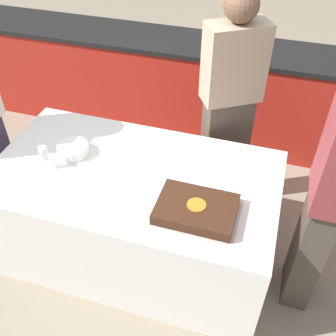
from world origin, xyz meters
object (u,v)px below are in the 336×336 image
object	(u,v)px
wine_glass	(44,155)
cake	(196,209)
plate_stack	(73,149)
person_cutting_cake	(229,107)
person_seated_right	(326,201)

from	to	relation	value
wine_glass	cake	bearing A→B (deg)	-5.48
plate_stack	wine_glass	bearing A→B (deg)	-118.13
wine_glass	person_cutting_cake	xyz separation A→B (m)	(0.97, 0.82, 0.02)
plate_stack	person_cutting_cake	bearing A→B (deg)	36.36
cake	person_cutting_cake	xyz separation A→B (m)	(-0.00, 0.91, 0.09)
wine_glass	person_cutting_cake	bearing A→B (deg)	40.21
person_seated_right	plate_stack	bearing A→B (deg)	-92.35
cake	wine_glass	distance (m)	0.98
wine_glass	person_seated_right	size ratio (longest dim) A/B	0.10
wine_glass	person_cutting_cake	size ratio (longest dim) A/B	0.10
plate_stack	person_cutting_cake	distance (m)	1.09
plate_stack	person_seated_right	distance (m)	1.54
plate_stack	person_seated_right	size ratio (longest dim) A/B	0.12
plate_stack	person_cutting_cake	xyz separation A→B (m)	(0.88, 0.65, 0.09)
person_cutting_cake	plate_stack	bearing A→B (deg)	4.14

